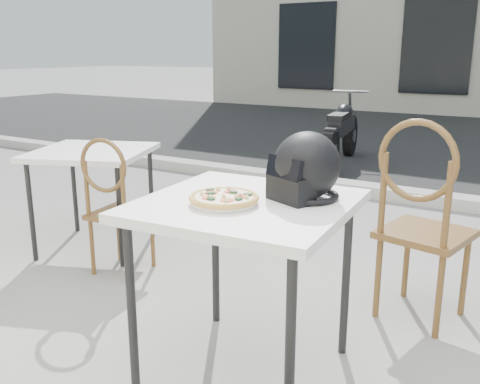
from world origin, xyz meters
The scene contains 10 objects.
ground centered at (0.00, 0.00, 0.00)m, with size 80.00×80.00×0.00m, color gray.
curb centered at (0.00, 3.00, 0.06)m, with size 30.00×0.25×0.12m, color #A4A19A.
cafe_table_main centered at (-0.07, -0.44, 0.77)m, with size 0.96×0.96×0.85m.
plate centered at (-0.12, -0.53, 0.86)m, with size 0.36×0.36×0.02m.
pizza centered at (-0.12, -0.53, 0.88)m, with size 0.36×0.36×0.04m.
helmet centered at (0.14, -0.27, 0.98)m, with size 0.38×0.39×0.30m.
cafe_chair_main centered at (0.49, 0.48, 0.64)m, with size 0.52×0.52×1.16m.
cafe_table_side centered at (-1.91, 0.40, 0.70)m, with size 1.06×1.06×0.77m.
cafe_chair_side centered at (-1.41, 0.10, 0.53)m, with size 0.41×0.41×0.96m.
motorcycle centered at (-1.45, 4.40, 0.42)m, with size 0.55×1.91×0.96m.
Camera 1 is at (1.09, -2.38, 1.48)m, focal length 40.00 mm.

